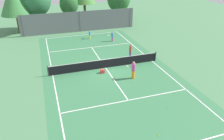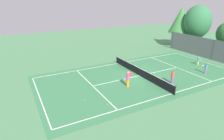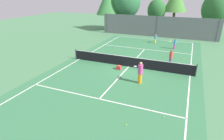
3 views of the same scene
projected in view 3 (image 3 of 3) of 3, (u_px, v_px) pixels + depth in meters
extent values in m
plane|color=#4C8456|center=(129.00, 67.00, 18.07)|extent=(80.00, 80.00, 0.00)
cube|color=#387A4C|center=(129.00, 67.00, 18.07)|extent=(13.00, 25.00, 0.00)
cube|color=white|center=(79.00, 59.00, 20.02)|extent=(0.10, 24.00, 0.01)
cube|color=white|center=(190.00, 76.00, 16.11)|extent=(0.10, 24.00, 0.01)
cube|color=white|center=(153.00, 39.00, 28.29)|extent=(11.00, 0.10, 0.01)
cube|color=white|center=(99.00, 99.00, 12.61)|extent=(11.00, 0.10, 0.01)
cube|color=white|center=(145.00, 49.00, 23.52)|extent=(11.00, 0.10, 0.01)
cube|color=white|center=(129.00, 67.00, 18.06)|extent=(0.10, 12.80, 0.01)
cylinder|color=#333833|center=(76.00, 54.00, 19.95)|extent=(0.10, 0.10, 1.10)
cylinder|color=#333833|center=(196.00, 70.00, 15.76)|extent=(0.10, 0.10, 1.10)
cube|color=black|center=(129.00, 62.00, 17.88)|extent=(11.80, 0.03, 0.95)
cube|color=white|center=(129.00, 57.00, 17.69)|extent=(11.80, 0.04, 0.05)
cube|color=slate|center=(157.00, 27.00, 29.38)|extent=(18.00, 0.06, 3.20)
cylinder|color=#3F4447|center=(107.00, 23.00, 32.40)|extent=(0.12, 0.12, 3.20)
cylinder|color=#3F4447|center=(157.00, 27.00, 29.38)|extent=(0.12, 0.12, 3.20)
cylinder|color=#3F4447|center=(218.00, 31.00, 26.36)|extent=(0.12, 0.12, 3.20)
cylinder|color=brown|center=(173.00, 22.00, 32.97)|extent=(0.43, 0.43, 3.49)
cylinder|color=brown|center=(155.00, 25.00, 33.28)|extent=(0.30, 0.30, 2.31)
ellipsoid|color=#2D6B33|center=(156.00, 10.00, 32.31)|extent=(3.07, 2.58, 3.69)
cylinder|color=brown|center=(126.00, 23.00, 34.48)|extent=(0.34, 0.34, 2.85)
ellipsoid|color=#337547|center=(126.00, 1.00, 33.07)|extent=(5.01, 4.68, 6.01)
cylinder|color=brown|center=(212.00, 28.00, 30.58)|extent=(0.34, 0.34, 2.26)
ellipsoid|color=#2D6B33|center=(216.00, 9.00, 29.41)|extent=(4.27, 3.96, 5.13)
cylinder|color=brown|center=(109.00, 22.00, 34.64)|extent=(0.40, 0.40, 2.84)
cone|color=#3D8442|center=(108.00, 0.00, 33.16)|extent=(4.40, 4.40, 4.88)
cylinder|color=purple|center=(170.00, 62.00, 18.25)|extent=(0.26, 0.26, 0.72)
cylinder|color=#E54C3F|center=(171.00, 55.00, 17.99)|extent=(0.33, 0.33, 0.63)
sphere|color=brown|center=(172.00, 51.00, 17.83)|extent=(0.19, 0.19, 0.19)
cylinder|color=orange|center=(140.00, 78.00, 14.67)|extent=(0.30, 0.30, 0.82)
cylinder|color=#D14799|center=(140.00, 69.00, 14.37)|extent=(0.38, 0.38, 0.72)
sphere|color=tan|center=(141.00, 63.00, 14.19)|extent=(0.22, 0.22, 0.22)
cylinder|color=black|center=(138.00, 67.00, 14.62)|extent=(0.18, 0.13, 0.03)
torus|color=black|center=(135.00, 66.00, 14.80)|extent=(0.46, 0.46, 0.03)
cylinder|color=silver|center=(135.00, 66.00, 14.80)|extent=(0.38, 0.38, 0.00)
cylinder|color=#D14799|center=(174.00, 47.00, 23.52)|extent=(0.22, 0.22, 0.61)
cylinder|color=#388CD8|center=(175.00, 42.00, 23.30)|extent=(0.28, 0.28, 0.53)
sphere|color=brown|center=(175.00, 39.00, 23.17)|extent=(0.16, 0.16, 0.16)
cylinder|color=black|center=(173.00, 42.00, 23.42)|extent=(0.20, 0.05, 0.03)
torus|color=yellow|center=(171.00, 41.00, 23.54)|extent=(0.37, 0.37, 0.03)
cylinder|color=silver|center=(171.00, 41.00, 23.54)|extent=(0.31, 0.31, 0.00)
cylinder|color=yellow|center=(155.00, 41.00, 26.26)|extent=(0.21, 0.21, 0.56)
cylinder|color=#388CD8|center=(155.00, 37.00, 26.05)|extent=(0.26, 0.26, 0.49)
sphere|color=tan|center=(156.00, 35.00, 25.93)|extent=(0.15, 0.15, 0.15)
cylinder|color=black|center=(156.00, 37.00, 26.27)|extent=(0.05, 0.20, 0.03)
torus|color=blue|center=(157.00, 36.00, 26.47)|extent=(0.36, 0.36, 0.03)
cylinder|color=silver|center=(157.00, 36.00, 26.47)|extent=(0.30, 0.30, 0.00)
cube|color=red|center=(119.00, 68.00, 17.37)|extent=(0.41, 0.33, 0.36)
sphere|color=#CCE533|center=(118.00, 65.00, 17.31)|extent=(0.07, 0.07, 0.07)
sphere|color=#CCE533|center=(120.00, 65.00, 17.30)|extent=(0.07, 0.07, 0.07)
sphere|color=#CCE533|center=(138.00, 52.00, 22.34)|extent=(0.07, 0.07, 0.07)
sphere|color=#CCE533|center=(114.00, 55.00, 21.24)|extent=(0.07, 0.07, 0.07)
sphere|color=#CCE533|center=(164.00, 117.00, 10.78)|extent=(0.07, 0.07, 0.07)
sphere|color=#CCE533|center=(128.00, 43.00, 26.31)|extent=(0.07, 0.07, 0.07)
sphere|color=#CCE533|center=(118.00, 56.00, 21.08)|extent=(0.07, 0.07, 0.07)
sphere|color=#CCE533|center=(126.00, 125.00, 10.10)|extent=(0.07, 0.07, 0.07)
sphere|color=#CCE533|center=(184.00, 59.00, 20.09)|extent=(0.07, 0.07, 0.07)
sphere|color=#CCE533|center=(145.00, 44.00, 25.99)|extent=(0.07, 0.07, 0.07)
sphere|color=#CCE533|center=(121.00, 43.00, 26.33)|extent=(0.07, 0.07, 0.07)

